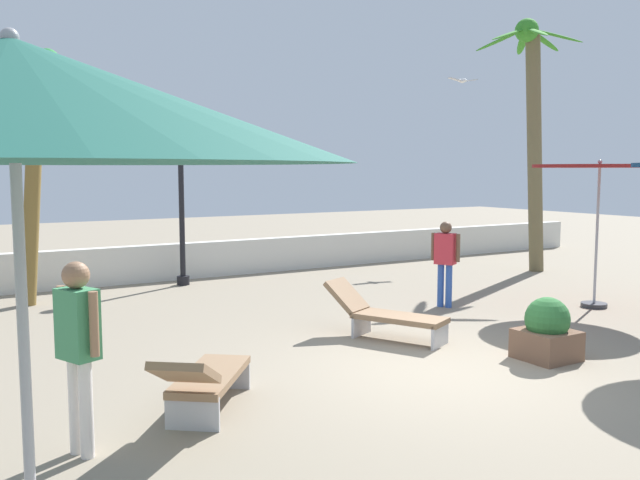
# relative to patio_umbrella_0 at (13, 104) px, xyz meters

# --- Properties ---
(ground_plane) EXTENTS (56.00, 56.00, 0.00)m
(ground_plane) POSITION_rel_patio_umbrella_0_xyz_m (5.32, 3.23, -2.84)
(ground_plane) COLOR gray
(boundary_wall) EXTENTS (25.20, 0.30, 0.84)m
(boundary_wall) POSITION_rel_patio_umbrella_0_xyz_m (5.32, 11.90, -2.42)
(boundary_wall) COLOR silver
(boundary_wall) RESTS_ON ground_plane
(patio_umbrella_0) EXTENTS (2.98, 2.98, 3.16)m
(patio_umbrella_0) POSITION_rel_patio_umbrella_0_xyz_m (0.00, 0.00, 0.00)
(patio_umbrella_0) COLOR #333338
(patio_umbrella_0) RESTS_ON ground_plane
(patio_umbrella_1) EXTENTS (2.37, 2.37, 2.74)m
(patio_umbrella_1) POSITION_rel_patio_umbrella_0_xyz_m (10.39, 4.78, -0.37)
(patio_umbrella_1) COLOR #333338
(patio_umbrella_1) RESTS_ON ground_plane
(palm_tree_0) EXTENTS (2.57, 2.40, 6.16)m
(palm_tree_0) POSITION_rel_patio_umbrella_0_xyz_m (12.72, 8.45, 0.88)
(palm_tree_0) COLOR brown
(palm_tree_0) RESTS_ON ground_plane
(palm_tree_1) EXTENTS (2.07, 2.08, 4.80)m
(palm_tree_1) POSITION_rel_patio_umbrella_0_xyz_m (1.65, 10.42, 0.11)
(palm_tree_1) COLOR brown
(palm_tree_1) RESTS_ON ground_plane
(lamp_post_1) EXTENTS (0.33, 0.33, 3.36)m
(lamp_post_1) POSITION_rel_patio_umbrella_0_xyz_m (4.66, 11.08, -0.90)
(lamp_post_1) COLOR black
(lamp_post_1) RESTS_ON ground_plane
(lounge_chair_0) EXTENTS (1.33, 1.93, 0.84)m
(lounge_chair_0) POSITION_rel_patio_umbrella_0_xyz_m (5.63, 4.89, -2.45)
(lounge_chair_0) COLOR #B7B7BC
(lounge_chair_0) RESTS_ON ground_plane
(lounge_chair_1) EXTENTS (1.58, 1.80, 0.82)m
(lounge_chair_1) POSITION_rel_patio_umbrella_0_xyz_m (2.10, 3.26, -2.43)
(lounge_chair_1) COLOR #B7B7BC
(lounge_chair_1) RESTS_ON ground_plane
(guest_1) EXTENTS (0.38, 0.50, 1.60)m
(guest_1) POSITION_rel_patio_umbrella_0_xyz_m (8.01, 6.23, -1.87)
(guest_1) COLOR #3359B2
(guest_1) RESTS_ON ground_plane
(guest_2) EXTENTS (0.36, 0.52, 1.76)m
(guest_2) POSITION_rel_patio_umbrella_0_xyz_m (0.79, 2.89, -1.76)
(guest_2) COLOR silver
(guest_2) RESTS_ON ground_plane
(seagull_1) EXTENTS (0.97, 0.38, 0.14)m
(seagull_1) POSITION_rel_patio_umbrella_0_xyz_m (13.21, 11.50, 2.25)
(seagull_1) COLOR white
(planter) EXTENTS (0.70, 0.70, 0.85)m
(planter) POSITION_rel_patio_umbrella_0_xyz_m (6.84, 2.85, -2.45)
(planter) COLOR brown
(planter) RESTS_ON ground_plane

